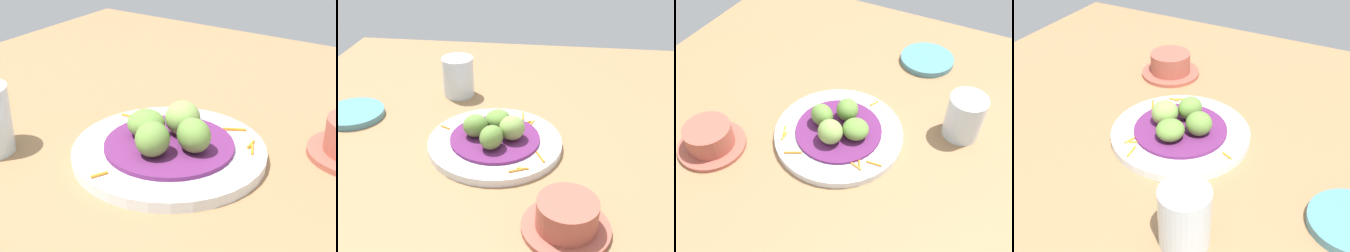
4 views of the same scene
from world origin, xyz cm
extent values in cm
cube|color=#936D47|center=(0.00, 0.00, 1.00)|extent=(110.00, 110.00, 2.00)
cylinder|color=silver|center=(-3.21, -3.01, 2.73)|extent=(25.11, 25.11, 1.46)
cylinder|color=#60235B|center=(-3.21, -3.01, 3.76)|extent=(16.86, 16.86, 0.59)
cylinder|color=orange|center=(2.88, -11.70, 3.66)|extent=(2.10, 0.50, 0.40)
cylinder|color=orange|center=(3.08, 3.59, 3.66)|extent=(1.23, 2.98, 0.40)
cylinder|color=orange|center=(2.15, 4.02, 3.66)|extent=(1.91, 1.29, 0.40)
cylinder|color=orange|center=(5.62, -7.97, 3.66)|extent=(1.81, 3.09, 0.40)
cylinder|color=orange|center=(-13.58, -0.26, 3.66)|extent=(2.08, 1.31, 0.40)
cylinder|color=orange|center=(1.76, -12.41, 3.66)|extent=(2.50, 1.44, 0.40)
cylinder|color=orange|center=(1.16, 6.47, 3.66)|extent=(0.67, 2.98, 0.40)
ellipsoid|color=olive|center=(-3.15, 0.64, 5.85)|extent=(6.38, 6.47, 3.61)
ellipsoid|color=olive|center=(-6.86, -2.95, 6.23)|extent=(5.83, 5.61, 4.35)
ellipsoid|color=olive|center=(-3.26, -6.67, 6.23)|extent=(5.60, 5.96, 4.36)
ellipsoid|color=#84A851|center=(0.45, -3.07, 6.33)|extent=(6.69, 6.74, 4.57)
cylinder|color=teal|center=(-34.86, 4.67, 2.68)|extent=(12.76, 12.76, 1.37)
cylinder|color=#A85142|center=(10.25, -23.53, 2.40)|extent=(12.94, 12.94, 0.80)
cylinder|color=#A85142|center=(10.25, -23.53, 5.00)|extent=(8.86, 8.86, 4.40)
cylinder|color=silver|center=(-15.01, 18.08, 6.54)|extent=(7.16, 7.16, 9.08)
camera|label=1|loc=(-51.92, -34.68, 35.50)|focal=54.85mm
camera|label=2|loc=(7.58, -68.96, 45.44)|focal=44.89mm
camera|label=3|loc=(41.06, 20.80, 56.90)|focal=40.06mm
camera|label=4|loc=(-34.02, 54.84, 49.72)|focal=47.47mm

